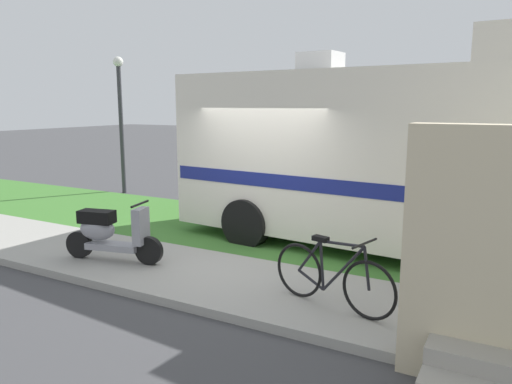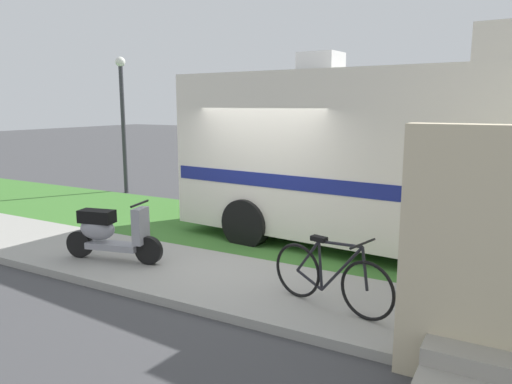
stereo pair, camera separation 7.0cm
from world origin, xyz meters
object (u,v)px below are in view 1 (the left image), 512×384
scooter (109,233)px  bicycle (332,277)px  motorhome_rv (379,154)px  street_lamp_post (121,111)px  pickup_truck_near (365,166)px  bottle_spare (413,328)px

scooter → bicycle: bearing=-0.2°
motorhome_rv → street_lamp_post: (-7.95, 2.08, 0.65)m
pickup_truck_near → street_lamp_post: 7.01m
motorhome_rv → bicycle: bearing=-84.6°
motorhome_rv → scooter: 4.65m
motorhome_rv → bottle_spare: size_ratio=28.92×
scooter → pickup_truck_near: (1.93, 7.33, 0.37)m
bicycle → bottle_spare: (1.03, -0.32, -0.29)m
motorhome_rv → pickup_truck_near: bearing=108.7°
pickup_truck_near → street_lamp_post: street_lamp_post is taller
motorhome_rv → scooter: size_ratio=4.27×
motorhome_rv → bottle_spare: bearing=-68.2°
scooter → bicycle: (3.70, -0.01, -0.07)m
street_lamp_post → motorhome_rv: bearing=-14.7°
pickup_truck_near → street_lamp_post: size_ratio=1.36×
motorhome_rv → bicycle: size_ratio=4.24×
pickup_truck_near → bottle_spare: size_ratio=21.45×
bicycle → bottle_spare: bearing=-17.1°
bottle_spare → motorhome_rv: bearing=111.8°
bicycle → bottle_spare: bicycle is taller
bicycle → bottle_spare: 1.12m
bicycle → street_lamp_post: (-8.22, 5.03, 1.86)m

